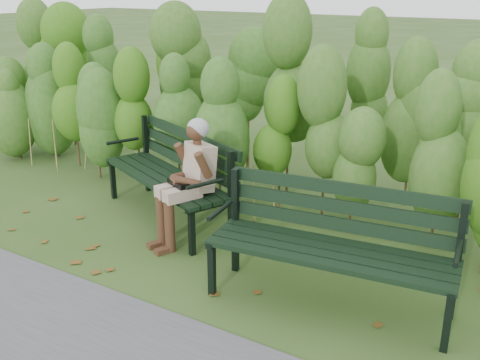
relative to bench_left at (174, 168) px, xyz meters
The scene contains 6 objects.
ground 1.41m from the bench_left, 32.03° to the right, with size 80.00×80.00×0.00m, color #2B4815.
hedge_band 1.74m from the bench_left, 47.40° to the left, with size 11.04×1.67×2.42m.
leaf_litter 0.97m from the bench_left, 86.77° to the right, with size 5.37×2.00×0.01m.
bench_left is the anchor object (origin of this frame).
bench_right 2.37m from the bench_left, 18.19° to the right, with size 2.08×0.90×1.01m.
seated_woman 0.72m from the bench_left, 39.14° to the right, with size 0.58×0.77×1.31m.
Camera 1 is at (2.71, -4.05, 2.59)m, focal length 42.00 mm.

